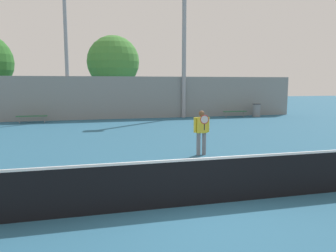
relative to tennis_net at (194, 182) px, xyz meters
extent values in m
plane|color=#285B7A|center=(0.00, 0.00, -0.51)|extent=(100.00, 100.00, 0.00)
cube|color=black|center=(0.00, 0.00, -0.03)|extent=(10.68, 0.03, 0.96)
cube|color=white|center=(0.00, 0.00, 0.47)|extent=(10.68, 0.04, 0.05)
cylinder|color=slate|center=(1.72, 4.55, -0.11)|extent=(0.14, 0.14, 0.80)
cylinder|color=slate|center=(1.93, 4.56, -0.11)|extent=(0.14, 0.14, 0.80)
cube|color=yellow|center=(1.83, 4.56, 0.56)|extent=(0.39, 0.20, 0.55)
cylinder|color=yellow|center=(1.58, 4.55, 0.57)|extent=(0.10, 0.10, 0.53)
cylinder|color=yellow|center=(2.07, 4.56, 0.57)|extent=(0.10, 0.10, 0.53)
sphere|color=brown|center=(1.83, 4.56, 0.97)|extent=(0.21, 0.21, 0.21)
cylinder|color=black|center=(1.83, 4.28, 0.53)|extent=(0.03, 0.03, 0.22)
torus|color=red|center=(1.83, 4.28, 0.79)|extent=(0.31, 0.03, 0.31)
cylinder|color=silver|center=(1.83, 4.28, 0.79)|extent=(0.27, 0.01, 0.27)
cube|color=#28663D|center=(8.77, 16.22, -0.08)|extent=(1.80, 0.40, 0.04)
cylinder|color=gray|center=(8.05, 16.22, -0.31)|extent=(0.06, 0.06, 0.41)
cylinder|color=gray|center=(9.49, 16.22, -0.31)|extent=(0.06, 0.06, 0.41)
cube|color=#28663D|center=(-5.45, 16.22, -0.08)|extent=(1.88, 0.40, 0.04)
cylinder|color=gray|center=(-6.21, 16.22, -0.31)|extent=(0.06, 0.06, 0.41)
cylinder|color=gray|center=(-4.70, 16.22, -0.31)|extent=(0.06, 0.06, 0.41)
cylinder|color=#939399|center=(-3.23, 17.37, 4.45)|extent=(0.25, 0.25, 9.93)
cylinder|color=#939399|center=(4.99, 17.01, 4.00)|extent=(0.31, 0.31, 9.02)
cylinder|color=gray|center=(10.55, 16.21, -0.05)|extent=(0.59, 0.59, 0.93)
cylinder|color=#333338|center=(10.55, 16.21, 0.44)|extent=(0.62, 0.62, 0.04)
cube|color=gray|center=(0.00, 17.17, 0.99)|extent=(27.67, 0.06, 3.01)
cylinder|color=brown|center=(0.42, 23.28, 0.77)|extent=(0.52, 0.52, 2.57)
sphere|color=#428438|center=(0.42, 23.28, 3.88)|extent=(4.56, 4.56, 4.56)
camera|label=1|loc=(-2.15, -6.22, 2.02)|focal=35.00mm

